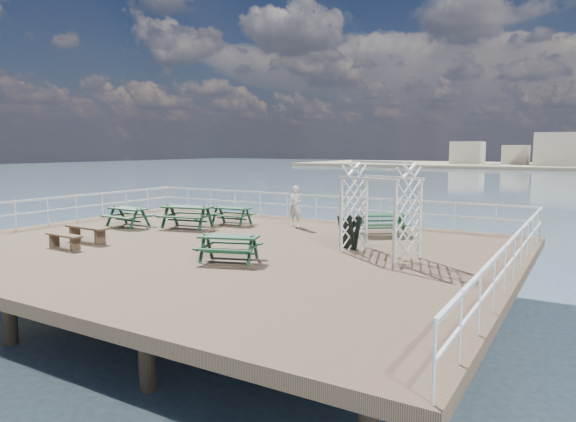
% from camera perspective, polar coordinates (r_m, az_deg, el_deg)
% --- Properties ---
extents(ground, '(18.00, 14.00, 0.30)m').
position_cam_1_polar(ground, '(16.84, -7.84, -4.23)').
color(ground, brown).
rests_on(ground, ground).
extents(railing, '(17.77, 13.76, 1.10)m').
position_cam_1_polar(railing, '(18.76, -3.15, 0.15)').
color(railing, silver).
rests_on(railing, ground).
extents(picnic_table_a, '(1.81, 1.50, 0.84)m').
position_cam_1_polar(picnic_table_a, '(21.45, -17.38, -0.21)').
color(picnic_table_a, '#153A20').
rests_on(picnic_table_a, ground).
extents(picnic_table_b, '(1.69, 1.40, 0.77)m').
position_cam_1_polar(picnic_table_b, '(21.22, -6.29, -0.11)').
color(picnic_table_b, '#153A20').
rests_on(picnic_table_b, ground).
extents(picnic_table_c, '(2.22, 2.13, 0.84)m').
position_cam_1_polar(picnic_table_c, '(18.79, 10.36, -0.97)').
color(picnic_table_c, '#153A20').
rests_on(picnic_table_c, ground).
extents(picnic_table_d, '(2.22, 1.92, 0.95)m').
position_cam_1_polar(picnic_table_d, '(20.55, -11.14, -0.12)').
color(picnic_table_d, '#153A20').
rests_on(picnic_table_d, ground).
extents(picnic_table_e, '(1.98, 1.78, 0.80)m').
position_cam_1_polar(picnic_table_e, '(14.33, -6.59, -3.51)').
color(picnic_table_e, '#153A20').
rests_on(picnic_table_e, ground).
extents(flat_bench_near, '(1.80, 0.49, 0.51)m').
position_cam_1_polar(flat_bench_near, '(18.42, -21.44, -2.00)').
color(flat_bench_near, brown).
rests_on(flat_bench_near, ground).
extents(flat_bench_far, '(1.51, 0.44, 0.43)m').
position_cam_1_polar(flat_bench_far, '(17.55, -23.60, -2.74)').
color(flat_bench_far, brown).
rests_on(flat_bench_far, ground).
extents(trellis_arbor, '(2.47, 1.85, 2.75)m').
position_cam_1_polar(trellis_arbor, '(15.17, 10.13, -0.27)').
color(trellis_arbor, silver).
rests_on(trellis_arbor, ground).
extents(sandwich_board, '(0.77, 0.69, 1.04)m').
position_cam_1_polar(sandwich_board, '(16.01, 6.82, -2.42)').
color(sandwich_board, black).
rests_on(sandwich_board, ground).
extents(person, '(0.61, 0.42, 1.63)m').
position_cam_1_polar(person, '(20.31, 0.82, 0.52)').
color(person, silver).
rests_on(person, ground).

